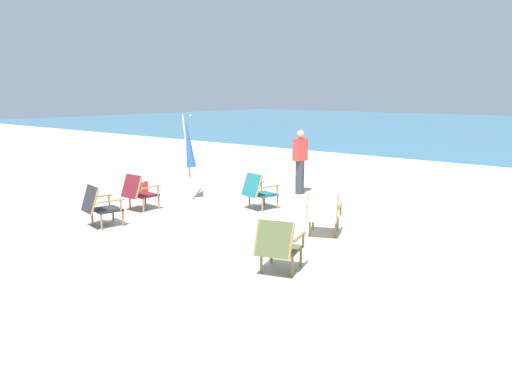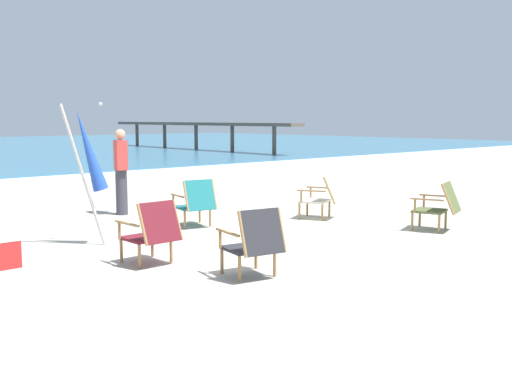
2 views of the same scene
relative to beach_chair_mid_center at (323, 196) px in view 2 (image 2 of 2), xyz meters
The scene contains 9 objects.
ground_plane 2.51m from the beach_chair_mid_center, 160.57° to the right, with size 80.00×80.00×0.00m, color #B7AF9E.
beach_chair_mid_center is the anchor object (origin of this frame).
beach_chair_far_center 4.29m from the beach_chair_mid_center, 168.15° to the right, with size 0.60×0.70×0.81m.
beach_chair_front_right 2.39m from the beach_chair_mid_center, 158.56° to the left, with size 0.71×0.79×0.82m.
beach_chair_back_left 2.12m from the beach_chair_mid_center, 75.88° to the right, with size 0.76×0.85×0.81m.
beach_chair_back_right 4.29m from the beach_chair_mid_center, 148.93° to the right, with size 0.70×0.77×0.82m.
umbrella_furled_blue 4.39m from the beach_chair_mid_center, behind, with size 0.64×0.40×2.06m.
person_near_chairs 3.84m from the beach_chair_mid_center, 130.73° to the left, with size 0.29×0.38×1.63m.
pier_distant 23.15m from the beach_chair_mid_center, 59.34° to the left, with size 0.90×15.76×1.61m.
Camera 2 is at (-5.83, -6.40, 1.83)m, focal length 42.00 mm.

